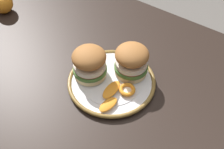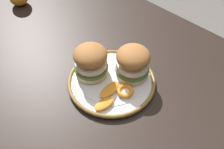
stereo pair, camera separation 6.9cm
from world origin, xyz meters
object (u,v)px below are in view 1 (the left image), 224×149
at_px(whole_orange, 3,3).
at_px(sandwich_half_right, 132,60).
at_px(dining_table, 96,92).
at_px(dinner_plate, 112,81).
at_px(sandwich_half_left, 91,63).

bearing_deg(whole_orange, sandwich_half_right, -179.85).
bearing_deg(sandwich_half_right, dining_table, 32.36).
height_order(dinner_plate, sandwich_half_left, sandwich_half_left).
bearing_deg(dining_table, sandwich_half_left, 102.24).
height_order(dinner_plate, sandwich_half_right, sandwich_half_right).
distance_m(dinner_plate, whole_orange, 0.55).
relative_size(dinner_plate, sandwich_half_left, 1.89).
relative_size(sandwich_half_left, whole_orange, 1.85).
bearing_deg(sandwich_half_right, dinner_plate, 63.10).
xyz_separation_m(sandwich_half_right, whole_orange, (0.58, 0.00, -0.03)).
xyz_separation_m(dinner_plate, sandwich_half_left, (0.06, 0.02, 0.06)).
relative_size(dining_table, sandwich_half_right, 10.53).
xyz_separation_m(dining_table, whole_orange, (0.48, -0.06, 0.13)).
distance_m(dinner_plate, sandwich_half_right, 0.09).
distance_m(dining_table, sandwich_half_left, 0.16).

